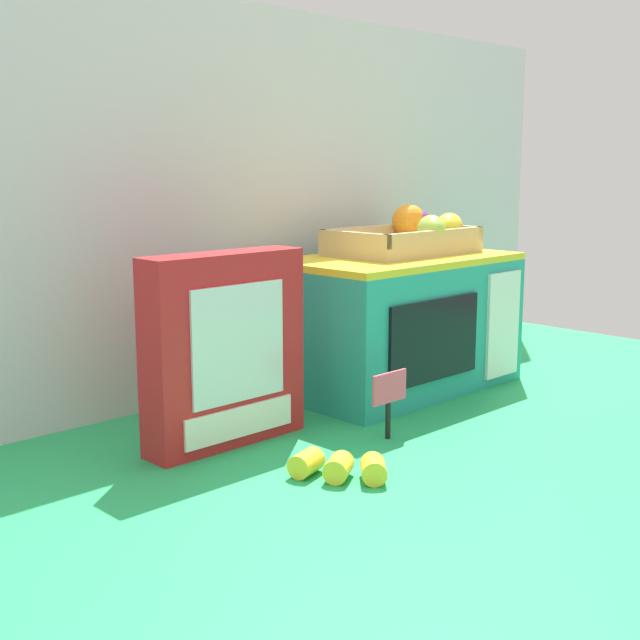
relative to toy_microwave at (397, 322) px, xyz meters
name	(u,v)px	position (x,y,z in m)	size (l,w,h in m)	color
ground_plane	(351,403)	(-0.14, -0.02, -0.12)	(1.70, 1.70, 0.00)	#219E54
display_back_panel	(264,200)	(-0.14, 0.20, 0.21)	(1.61, 0.03, 0.67)	silver
toy_microwave	(397,322)	(0.00, 0.00, 0.00)	(0.43, 0.26, 0.24)	teal
food_groups_crate	(411,237)	(0.06, 0.02, 0.15)	(0.27, 0.17, 0.09)	tan
cookie_set_box	(225,350)	(-0.41, -0.03, 0.02)	(0.25, 0.06, 0.28)	red
price_sign	(389,395)	(-0.23, -0.18, -0.05)	(0.07, 0.01, 0.10)	black
loose_toy_banana	(339,467)	(-0.40, -0.25, -0.10)	(0.10, 0.12, 0.03)	yellow
loose_toy_apple	(493,339)	(0.34, 0.03, -0.08)	(0.07, 0.07, 0.07)	red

